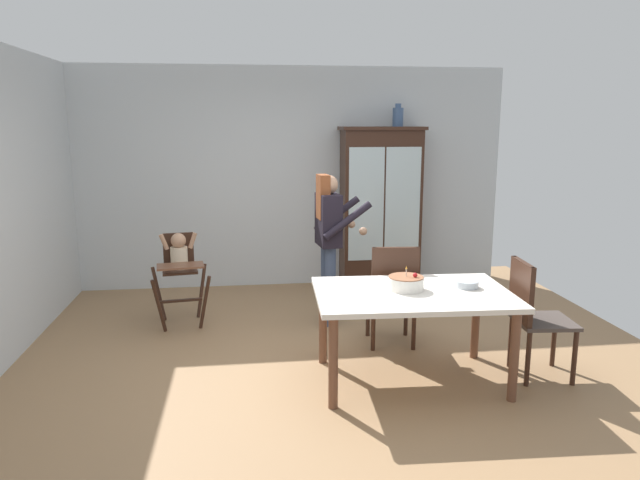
# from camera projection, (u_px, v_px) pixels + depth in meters

# --- Properties ---
(ground_plane) EXTENTS (6.24, 6.24, 0.00)m
(ground_plane) POSITION_uv_depth(u_px,v_px,m) (319.00, 366.00, 4.97)
(ground_plane) COLOR #93704C
(wall_back) EXTENTS (5.32, 0.06, 2.70)m
(wall_back) POSITION_uv_depth(u_px,v_px,m) (292.00, 178.00, 7.26)
(wall_back) COLOR silver
(wall_back) RESTS_ON ground_plane
(china_cabinet) EXTENTS (1.01, 0.48, 1.98)m
(china_cabinet) POSITION_uv_depth(u_px,v_px,m) (380.00, 208.00, 7.21)
(china_cabinet) COLOR #382116
(china_cabinet) RESTS_ON ground_plane
(ceramic_vase) EXTENTS (0.13, 0.13, 0.27)m
(ceramic_vase) POSITION_uv_depth(u_px,v_px,m) (398.00, 116.00, 7.01)
(ceramic_vase) COLOR #3D567F
(ceramic_vase) RESTS_ON china_cabinet
(high_chair_with_toddler) EXTENTS (0.65, 0.74, 0.95)m
(high_chair_with_toddler) POSITION_uv_depth(u_px,v_px,m) (179.00, 262.00, 5.87)
(high_chair_with_toddler) COLOR #382116
(high_chair_with_toddler) RESTS_ON ground_plane
(adult_person) EXTENTS (0.54, 0.52, 1.53)m
(adult_person) POSITION_uv_depth(u_px,v_px,m) (329.00, 231.00, 5.84)
(adult_person) COLOR #3D4C6B
(adult_person) RESTS_ON ground_plane
(dining_table) EXTENTS (1.56, 1.07, 0.74)m
(dining_table) POSITION_uv_depth(u_px,v_px,m) (413.00, 302.00, 4.57)
(dining_table) COLOR silver
(dining_table) RESTS_ON ground_plane
(birthday_cake) EXTENTS (0.28, 0.28, 0.19)m
(birthday_cake) POSITION_uv_depth(u_px,v_px,m) (406.00, 283.00, 4.59)
(birthday_cake) COLOR white
(birthday_cake) RESTS_ON dining_table
(serving_bowl) EXTENTS (0.18, 0.18, 0.05)m
(serving_bowl) POSITION_uv_depth(u_px,v_px,m) (467.00, 284.00, 4.66)
(serving_bowl) COLOR #B2BCC6
(serving_bowl) RESTS_ON dining_table
(dining_chair_far_side) EXTENTS (0.47, 0.47, 0.96)m
(dining_chair_far_side) POSITION_uv_depth(u_px,v_px,m) (393.00, 289.00, 5.29)
(dining_chair_far_side) COLOR #382116
(dining_chair_far_side) RESTS_ON ground_plane
(dining_chair_right_end) EXTENTS (0.48, 0.48, 0.96)m
(dining_chair_right_end) POSITION_uv_depth(u_px,v_px,m) (532.00, 311.00, 4.67)
(dining_chair_right_end) COLOR #382116
(dining_chair_right_end) RESTS_ON ground_plane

